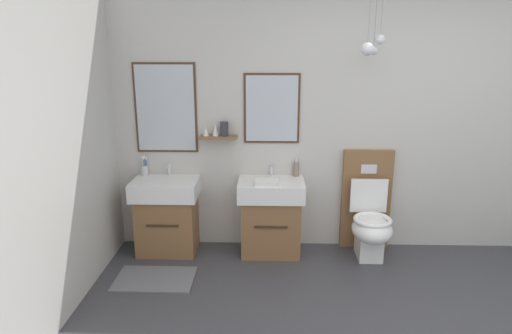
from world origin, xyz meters
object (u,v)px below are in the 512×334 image
Objects in this scene: vanity_sink_left at (167,214)px; toothbrush_cup at (145,169)px; vanity_sink_right at (271,215)px; soap_dispenser at (296,169)px; toilet at (369,217)px; folded_hand_towel at (267,182)px.

toothbrush_cup is (-0.23, 0.15, 0.41)m from vanity_sink_left.
vanity_sink_right is 4.17× the size of soap_dispenser.
toilet is 5.69× the size of soap_dispenser.
toothbrush_cup is 1.23m from folded_hand_towel.
vanity_sink_left is 3.68× the size of toothbrush_cup.
vanity_sink_right is 0.51m from soap_dispenser.
vanity_sink_right is 1.32m from toothbrush_cup.
vanity_sink_left is 0.49m from toothbrush_cup.
toothbrush_cup reaches higher than soap_dispenser.
toothbrush_cup is at bearing -179.61° from soap_dispenser.
folded_hand_towel reaches higher than vanity_sink_left.
vanity_sink_left is at bearing 172.54° from folded_hand_towel.
vanity_sink_right is 3.33× the size of folded_hand_towel.
toilet is 5.02× the size of toothbrush_cup.
soap_dispenser is at bearing 166.21° from toilet.
soap_dispenser is at bearing 33.16° from vanity_sink_right.
toothbrush_cup is 1.49m from soap_dispenser.
folded_hand_towel is at bearing -12.89° from toothbrush_cup.
toilet is at bearing -0.37° from vanity_sink_left.
toilet reaches higher than vanity_sink_right.
toilet reaches higher than toothbrush_cup.
folded_hand_towel is at bearing -134.68° from soap_dispenser.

